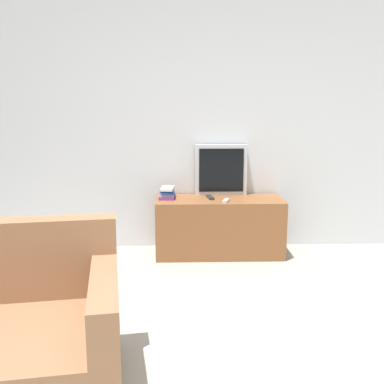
# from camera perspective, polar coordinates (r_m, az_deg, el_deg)

# --- Properties ---
(wall_back) EXTENTS (9.00, 0.06, 2.60)m
(wall_back) POSITION_cam_1_polar(r_m,az_deg,el_deg) (4.74, -1.64, 8.45)
(wall_back) COLOR silver
(wall_back) RESTS_ON ground_plane
(tv_stand) EXTENTS (1.28, 0.52, 0.58)m
(tv_stand) POSITION_cam_1_polar(r_m,az_deg,el_deg) (4.61, 3.50, -4.38)
(tv_stand) COLOR brown
(tv_stand) RESTS_ON ground_plane
(television) EXTENTS (0.54, 0.09, 0.53)m
(television) POSITION_cam_1_polar(r_m,az_deg,el_deg) (4.71, 3.74, 2.84)
(television) COLOR silver
(television) RESTS_ON tv_stand
(book_stack) EXTENTS (0.17, 0.23, 0.11)m
(book_stack) POSITION_cam_1_polar(r_m,az_deg,el_deg) (4.55, -3.09, -0.13)
(book_stack) COLOR #7A3884
(book_stack) RESTS_ON tv_stand
(remote_on_stand) EXTENTS (0.08, 0.18, 0.02)m
(remote_on_stand) POSITION_cam_1_polar(r_m,az_deg,el_deg) (4.54, 2.38, -0.68)
(remote_on_stand) COLOR #2D2D2D
(remote_on_stand) RESTS_ON tv_stand
(remote_secondary) EXTENTS (0.09, 0.16, 0.02)m
(remote_secondary) POSITION_cam_1_polar(r_m,az_deg,el_deg) (4.39, 4.39, -1.10)
(remote_secondary) COLOR #B7B7B7
(remote_secondary) RESTS_ON tv_stand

